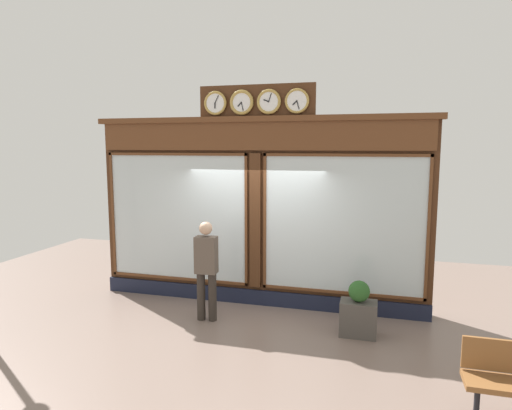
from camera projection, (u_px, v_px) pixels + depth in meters
The scene contains 5 objects.
ground_plane at pixel (197, 379), 5.63m from camera, with size 14.00×14.00×0.00m, color #7A665B.
shop_facade at pixel (258, 210), 8.20m from camera, with size 6.26×0.42×4.00m.
pedestrian at pixel (206, 266), 7.42m from camera, with size 0.37×0.24×1.69m.
planter_box at pixel (358, 318), 6.90m from camera, with size 0.56×0.36×0.55m, color #4C4742.
planter_shrub at pixel (359, 291), 6.84m from camera, with size 0.33×0.33×0.33m, color #285623.
Camera 1 is at (-2.14, 7.70, 2.93)m, focal length 31.24 mm.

